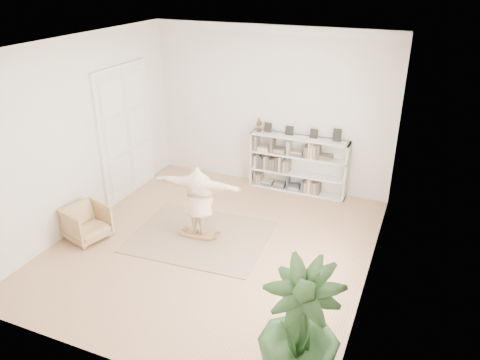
% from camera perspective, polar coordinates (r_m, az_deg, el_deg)
% --- Properties ---
extents(floor, '(6.00, 6.00, 0.00)m').
position_cam_1_polar(floor, '(8.73, -3.20, -7.95)').
color(floor, '#A57655').
rests_on(floor, ground).
extents(room_shell, '(6.00, 6.00, 6.00)m').
position_cam_1_polar(room_shell, '(10.13, 3.92, 17.91)').
color(room_shell, silver).
rests_on(room_shell, floor).
extents(doors, '(0.09, 1.78, 2.92)m').
position_cam_1_polar(doors, '(10.43, -13.75, 5.54)').
color(doors, white).
rests_on(doors, floor).
extents(bookshelf, '(2.20, 0.35, 1.64)m').
position_cam_1_polar(bookshelf, '(10.55, 7.07, 1.84)').
color(bookshelf, silver).
rests_on(bookshelf, floor).
extents(armchair, '(0.90, 0.89, 0.66)m').
position_cam_1_polar(armchair, '(9.22, -18.20, -4.97)').
color(armchair, tan).
rests_on(armchair, floor).
extents(rug, '(2.62, 2.16, 0.02)m').
position_cam_1_polar(rug, '(9.00, -4.87, -6.86)').
color(rug, tan).
rests_on(rug, floor).
extents(rocker_board, '(0.54, 0.35, 0.11)m').
position_cam_1_polar(rocker_board, '(8.96, -4.88, -6.53)').
color(rocker_board, olive).
rests_on(rocker_board, rug).
extents(person, '(1.70, 0.56, 1.37)m').
position_cam_1_polar(person, '(8.60, -5.06, -2.30)').
color(person, beige).
rests_on(person, rocker_board).
extents(houseplant, '(1.25, 1.25, 1.74)m').
position_cam_1_polar(houseplant, '(5.74, 7.28, -17.64)').
color(houseplant, '#2B4E27').
rests_on(houseplant, floor).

